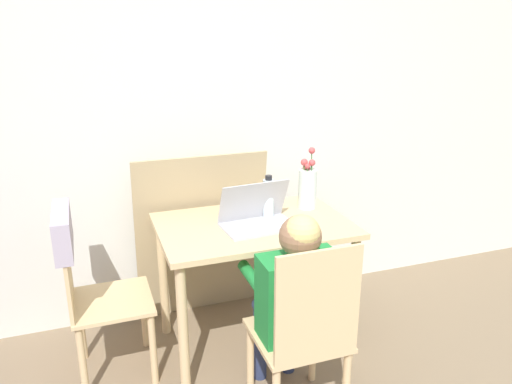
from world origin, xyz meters
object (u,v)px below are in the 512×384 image
Objects in this scene: flower_vase at (308,186)px; chair_occupied at (304,335)px; person_seated at (294,288)px; water_bottle at (268,198)px; chair_spare at (83,269)px; laptop at (257,216)px.

chair_occupied is at bearing -115.01° from flower_vase.
water_bottle is at bearing -98.63° from person_seated.
person_seated is at bearing -90.00° from chair_occupied.
person_seated is at bearing -121.25° from chair_spare.
chair_occupied is 0.92× the size of person_seated.
person_seated is 0.78m from flower_vase.
chair_occupied is at bearing -93.69° from laptop.
flower_vase is 1.45× the size of water_bottle.
water_bottle reaches higher than laptop.
flower_vase is at bearing -119.07° from person_seated.
chair_spare is 1.02m from water_bottle.
flower_vase reaches higher than chair_occupied.
person_seated is 4.12× the size of water_bottle.
chair_spare is at bearing -179.07° from water_bottle.
chair_spare is at bearing 171.46° from laptop.
flower_vase is at bearing 17.60° from water_bottle.
laptop is 1.12× the size of flower_vase.
water_bottle is at bearing -89.35° from chair_spare.
person_seated reaches higher than water_bottle.
chair_spare is at bearing -36.34° from chair_occupied.
water_bottle is (0.99, 0.02, 0.25)m from chair_spare.
chair_occupied is at bearing -97.02° from water_bottle.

